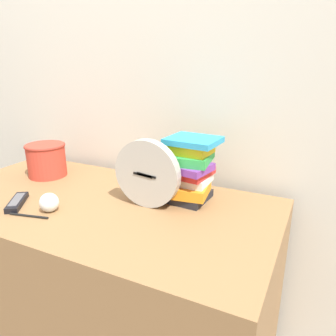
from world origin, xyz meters
name	(u,v)px	position (x,y,z in m)	size (l,w,h in m)	color
wall_back	(148,74)	(0.00, 0.77, 1.20)	(6.00, 0.04, 2.40)	silver
desk	(104,282)	(0.00, 0.35, 0.37)	(1.36, 0.70, 0.74)	olive
desk_clock	(147,174)	(0.19, 0.40, 0.87)	(0.25, 0.04, 0.25)	#B7B2A8
book_stack	(186,169)	(0.30, 0.52, 0.87)	(0.24, 0.21, 0.25)	#232328
basket	(46,159)	(-0.39, 0.48, 0.83)	(0.18, 0.18, 0.15)	#C63D2D
tv_remote	(17,202)	(-0.25, 0.19, 0.76)	(0.12, 0.15, 0.02)	black
crumpled_paper_ball	(49,202)	(-0.10, 0.20, 0.78)	(0.07, 0.07, 0.07)	white
pen	(29,216)	(-0.13, 0.14, 0.75)	(0.15, 0.04, 0.01)	black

